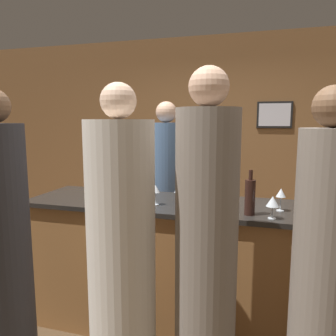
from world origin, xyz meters
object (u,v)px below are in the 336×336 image
guest_0 (3,251)px  guest_2 (122,265)px  guest_1 (321,286)px  bartender (166,197)px  wine_bottle_0 (250,197)px  guest_3 (206,258)px

guest_0 → guest_2: (0.79, 0.03, -0.00)m
guest_0 → guest_1: bearing=2.7°
bartender → wine_bottle_0: bartender is taller
guest_0 → guest_3: 1.25m
bartender → guest_0: bartender is taller
guest_1 → wine_bottle_0: bearing=125.4°
guest_1 → guest_2: 1.05m
guest_1 → guest_3: bearing=174.5°
guest_1 → guest_3: (-0.59, 0.06, 0.05)m
guest_0 → guest_1: (1.83, 0.09, -0.00)m
guest_2 → wine_bottle_0: bearing=40.7°
guest_0 → guest_3: bearing=6.5°
guest_1 → guest_2: bearing=-177.0°
guest_0 → guest_3: (1.25, 0.14, 0.04)m
wine_bottle_0 → guest_1: bearing=-54.6°
guest_0 → guest_1: size_ratio=1.01×
wine_bottle_0 → bartender: bearing=130.4°
bartender → guest_0: 1.74m
guest_0 → wine_bottle_0: bearing=22.7°
wine_bottle_0 → guest_0: bearing=-157.3°
guest_1 → guest_3: size_ratio=0.94×
wine_bottle_0 → guest_3: bearing=-114.4°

